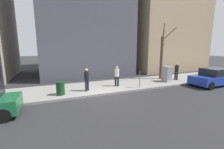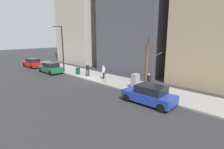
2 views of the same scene
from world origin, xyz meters
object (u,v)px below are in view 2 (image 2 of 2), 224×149
Objects in this scene: parked_car_red at (33,63)px; pedestrian_midblock at (104,71)px; parked_car_blue at (149,95)px; parking_meter at (105,76)px; trash_bin at (78,71)px; streetlamp at (61,45)px; utility_box at (135,81)px; parked_car_green at (51,68)px; pedestrian_far_corner at (88,69)px; pedestrian_near_meter at (149,81)px; bare_tree at (147,64)px.

pedestrian_midblock is (2.57, -15.30, 0.35)m from parked_car_red.
parking_meter is (1.45, 6.67, 0.24)m from parked_car_blue.
streetlamp is at bearing 101.24° from trash_bin.
utility_box is 0.86× the size of pedestrian_midblock.
trash_bin is at bearing 85.71° from parking_meter.
parked_car_green is 13.84m from utility_box.
streetlamp is (1.30, -1.01, 3.28)m from parked_car_green.
parking_meter is 9.60m from streetlamp.
parked_car_red is 15.51m from pedestrian_midblock.
utility_box is at bearing 136.85° from pedestrian_far_corner.
streetlamp is at bearing 93.22° from pedestrian_near_meter.
utility_box is 5.05m from pedestrian_midblock.
pedestrian_far_corner is (-0.39, 9.06, 0.00)m from pedestrian_near_meter.
pedestrian_midblock and pedestrian_far_corner have the same top height.
parking_meter is (1.46, -10.12, 0.24)m from parked_car_green.
parked_car_blue is 2.56× the size of pedestrian_far_corner.
parked_car_blue is 1.00× the size of parked_car_red.
utility_box is at bearing 97.12° from pedestrian_near_meter.
bare_tree is 5.95× the size of trash_bin.
pedestrian_near_meter is (-1.07, -1.01, -1.41)m from bare_tree.
parked_car_green is at bearing 98.23° from parking_meter.
trash_bin is 0.54× the size of pedestrian_midblock.
pedestrian_near_meter reaches higher than parked_car_red.
parked_car_blue is at bearing -142.79° from bare_tree.
parked_car_red is at bearing 88.51° from parked_car_blue.
pedestrian_near_meter and pedestrian_midblock have the same top height.
streetlamp is at bearing -38.20° from parked_car_green.
streetlamp is 3.92× the size of pedestrian_midblock.
utility_box is 1.45m from pedestrian_near_meter.
trash_bin is at bearing 62.71° from pedestrian_midblock.
parking_meter is 4.18m from pedestrian_far_corner.
parked_car_green is 3.67m from streetlamp.
trash_bin is at bearing -78.76° from streetlamp.
pedestrian_midblock is (-1.03, 5.44, -1.41)m from bare_tree.
parked_car_blue is 4.85m from bare_tree.
utility_box is at bearing -85.40° from streetlamp.
parking_meter is 6.02m from trash_bin.
pedestrian_far_corner reaches higher than parked_car_green.
pedestrian_near_meter is (2.53, 1.73, 0.35)m from parked_car_blue.
bare_tree is (1.30, -0.41, 1.65)m from utility_box.
parked_car_green is 6.38m from pedestrian_far_corner.
pedestrian_midblock is (2.57, 8.18, 0.35)m from parked_car_blue.
bare_tree reaches higher than utility_box.
parking_meter is at bearing -94.29° from trash_bin.
pedestrian_near_meter reaches higher than trash_bin.
parked_car_green is 0.99× the size of parked_car_red.
pedestrian_far_corner is at bearing 91.24° from utility_box.
pedestrian_midblock is (0.66, -4.49, 0.49)m from trash_bin.
parked_car_blue is 2.56× the size of pedestrian_midblock.
trash_bin is 0.54× the size of pedestrian_far_corner.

